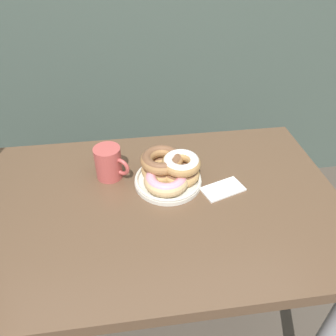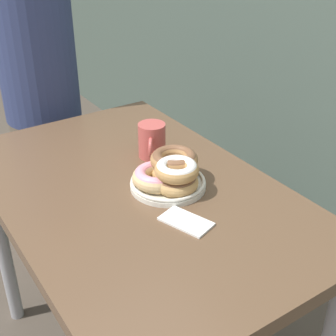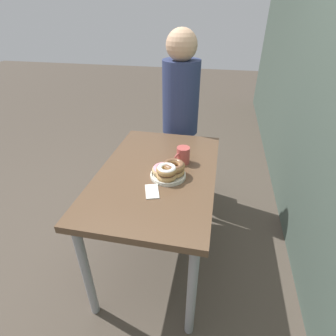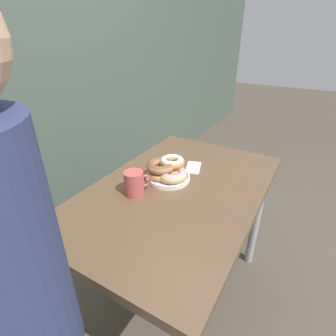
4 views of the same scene
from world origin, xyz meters
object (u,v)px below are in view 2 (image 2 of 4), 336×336
Objects in this scene: donut_plate at (170,173)px; napkin at (186,221)px; dining_table at (137,215)px; coffee_mug at (152,140)px; person_figure at (41,94)px.

donut_plate reaches higher than napkin.
coffee_mug reaches higher than dining_table.
dining_table is at bearing -45.49° from coffee_mug.
napkin is (0.98, 0.01, -0.03)m from person_figure.
dining_table is 0.78m from person_figure.
coffee_mug is 0.07× the size of person_figure.
coffee_mug is 0.76× the size of napkin.
coffee_mug is (-0.18, 0.06, 0.01)m from donut_plate.
dining_table is 10.18× the size of coffee_mug.
donut_plate is at bearing 4.53° from person_figure.
napkin is (0.21, 0.02, 0.09)m from dining_table.
dining_table is at bearing -121.61° from donut_plate.
person_figure is (-0.64, -0.12, -0.03)m from coffee_mug.
napkin is (0.34, -0.11, -0.05)m from coffee_mug.
person_figure is (-0.77, 0.02, 0.12)m from dining_table.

